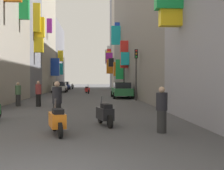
% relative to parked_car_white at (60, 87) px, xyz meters
% --- Properties ---
extents(ground_plane, '(140.00, 140.00, 0.00)m').
position_rel_parked_car_white_xyz_m(ground_plane, '(3.45, -5.76, -0.72)').
color(ground_plane, '#424244').
extents(building_left_mid_b, '(7.02, 6.91, 17.55)m').
position_rel_parked_car_white_xyz_m(building_left_mid_b, '(-4.54, -8.75, 8.05)').
color(building_left_mid_b, gray).
rests_on(building_left_mid_b, ground).
extents(building_left_mid_c, '(7.23, 13.66, 18.21)m').
position_rel_parked_car_white_xyz_m(building_left_mid_c, '(-4.55, 1.53, 8.38)').
color(building_left_mid_c, '#BCB29E').
rests_on(building_left_mid_c, ground).
extents(building_left_far, '(7.00, 15.88, 12.21)m').
position_rel_parked_car_white_xyz_m(building_left_far, '(-4.55, 16.29, 5.38)').
color(building_left_far, gray).
rests_on(building_left_far, ground).
extents(building_right_mid_a, '(6.91, 18.60, 16.81)m').
position_rel_parked_car_white_xyz_m(building_right_mid_a, '(11.44, -15.50, 7.68)').
color(building_right_mid_a, slate).
rests_on(building_right_mid_a, ground).
extents(building_right_mid_b, '(7.30, 17.56, 20.12)m').
position_rel_parked_car_white_xyz_m(building_right_mid_b, '(11.44, 2.57, 9.33)').
color(building_right_mid_b, slate).
rests_on(building_right_mid_b, ground).
extents(building_right_mid_c, '(7.31, 6.86, 17.46)m').
position_rel_parked_car_white_xyz_m(building_right_mid_c, '(11.43, 14.78, 7.99)').
color(building_right_mid_c, '#B2A899').
rests_on(building_right_mid_c, ground).
extents(building_right_far, '(7.24, 6.03, 20.17)m').
position_rel_parked_car_white_xyz_m(building_right_far, '(11.42, 21.23, 9.34)').
color(building_right_far, gray).
rests_on(building_right_far, ground).
extents(parked_car_white, '(1.94, 3.97, 1.35)m').
position_rel_parked_car_white_xyz_m(parked_car_white, '(0.00, 0.00, 0.00)').
color(parked_car_white, white).
rests_on(parked_car_white, ground).
extents(parked_car_blue, '(1.95, 4.07, 1.37)m').
position_rel_parked_car_white_xyz_m(parked_car_blue, '(-0.24, 9.09, 0.01)').
color(parked_car_blue, navy).
rests_on(parked_car_blue, ground).
extents(parked_car_green, '(1.86, 4.47, 1.48)m').
position_rel_parked_car_white_xyz_m(parked_car_green, '(7.24, -13.15, 0.06)').
color(parked_car_green, '#236638').
rests_on(parked_car_green, ground).
extents(scooter_orange, '(0.69, 1.80, 1.13)m').
position_rel_parked_car_white_xyz_m(scooter_orange, '(3.25, -31.47, -0.26)').
color(scooter_orange, orange).
rests_on(scooter_orange, ground).
extents(scooter_red, '(0.66, 1.82, 1.13)m').
position_rel_parked_car_white_xyz_m(scooter_red, '(3.84, -4.03, -0.26)').
color(scooter_red, red).
rests_on(scooter_red, ground).
extents(scooter_silver, '(0.60, 1.82, 1.13)m').
position_rel_parked_car_white_xyz_m(scooter_silver, '(0.92, 12.57, -0.26)').
color(scooter_silver, '#ADADB2').
rests_on(scooter_silver, ground).
extents(scooter_black, '(0.68, 1.73, 1.13)m').
position_rel_parked_car_white_xyz_m(scooter_black, '(4.87, -29.80, -0.26)').
color(scooter_black, black).
rests_on(scooter_black, ground).
extents(pedestrian_crossing, '(0.54, 0.54, 1.59)m').
position_rel_parked_car_white_xyz_m(pedestrian_crossing, '(-0.52, -21.12, 0.07)').
color(pedestrian_crossing, '#2D2D2D').
rests_on(pedestrian_crossing, ground).
extents(pedestrian_near_left, '(0.45, 0.45, 1.67)m').
position_rel_parked_car_white_xyz_m(pedestrian_near_left, '(0.89, -21.55, 0.11)').
color(pedestrian_near_left, black).
rests_on(pedestrian_near_left, ground).
extents(pedestrian_near_right, '(0.53, 0.53, 1.54)m').
position_rel_parked_car_white_xyz_m(pedestrian_near_right, '(6.69, -31.40, 0.04)').
color(pedestrian_near_right, '#262626').
rests_on(pedestrian_near_right, ground).
extents(pedestrian_mid_street, '(0.54, 0.54, 1.71)m').
position_rel_parked_car_white_xyz_m(pedestrian_mid_street, '(2.99, -29.28, 0.13)').
color(pedestrian_mid_street, black).
rests_on(pedestrian_mid_street, ground).
extents(traffic_light_near_corner, '(0.26, 0.34, 4.64)m').
position_rel_parked_car_white_xyz_m(traffic_light_near_corner, '(8.06, -7.75, 2.42)').
color(traffic_light_near_corner, '#2D2D2D').
rests_on(traffic_light_near_corner, ground).
extents(traffic_light_far_corner, '(0.26, 0.34, 4.27)m').
position_rel_parked_car_white_xyz_m(traffic_light_far_corner, '(8.06, -16.82, 2.19)').
color(traffic_light_far_corner, '#2D2D2D').
rests_on(traffic_light_far_corner, ground).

